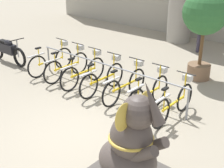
{
  "coord_description": "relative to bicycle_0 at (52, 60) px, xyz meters",
  "views": [
    {
      "loc": [
        4.06,
        -3.83,
        3.56
      ],
      "look_at": [
        0.24,
        0.64,
        1.0
      ],
      "focal_mm": 50.0,
      "sensor_mm": 36.0,
      "label": 1
    }
  ],
  "objects": [
    {
      "name": "bicycle_2",
      "position": [
        1.44,
        -0.03,
        0.0
      ],
      "size": [
        0.48,
        1.72,
        0.99
      ],
      "color": "black",
      "rests_on": "ground_plane"
    },
    {
      "name": "bicycle_0",
      "position": [
        0.0,
        0.0,
        0.0
      ],
      "size": [
        0.48,
        1.72,
        0.99
      ],
      "color": "black",
      "rests_on": "ground_plane"
    },
    {
      "name": "bicycle_4",
      "position": [
        2.89,
        0.01,
        0.0
      ],
      "size": [
        0.48,
        1.72,
        0.99
      ],
      "color": "black",
      "rests_on": "ground_plane"
    },
    {
      "name": "motorcycle",
      "position": [
        -1.83,
        -0.36,
        0.04
      ],
      "size": [
        1.97,
        0.55,
        0.92
      ],
      "color": "black",
      "rests_on": "ground_plane"
    },
    {
      "name": "bicycle_5",
      "position": [
        3.61,
        0.0,
        0.0
      ],
      "size": [
        0.48,
        1.72,
        0.99
      ],
      "color": "black",
      "rests_on": "ground_plane"
    },
    {
      "name": "potted_tree",
      "position": [
        3.66,
        2.53,
        1.39
      ],
      "size": [
        1.26,
        1.26,
        2.59
      ],
      "color": "brown",
      "rests_on": "ground_plane"
    },
    {
      "name": "bike_rack",
      "position": [
        2.17,
        0.09,
        0.22
      ],
      "size": [
        4.93,
        0.05,
        0.77
      ],
      "color": "gray",
      "rests_on": "ground_plane"
    },
    {
      "name": "elephant_statue",
      "position": [
        4.87,
        -2.38,
        0.25
      ],
      "size": [
        1.28,
        1.28,
        1.91
      ],
      "color": "#4C4742",
      "rests_on": "ground_plane"
    },
    {
      "name": "bicycle_6",
      "position": [
        4.33,
        -0.06,
        0.0
      ],
      "size": [
        0.48,
        1.72,
        0.99
      ],
      "color": "black",
      "rests_on": "ground_plane"
    },
    {
      "name": "ground_plane",
      "position": [
        3.25,
        -1.86,
        -0.41
      ],
      "size": [
        60.0,
        60.0,
        0.0
      ],
      "primitive_type": "plane",
      "color": "#9E937F"
    },
    {
      "name": "person_pedestrian",
      "position": [
        2.49,
        4.94,
        0.61
      ],
      "size": [
        0.22,
        0.47,
        1.69
      ],
      "color": "#383342",
      "rests_on": "ground_plane"
    },
    {
      "name": "bicycle_3",
      "position": [
        2.17,
        -0.03,
        0.0
      ],
      "size": [
        0.48,
        1.72,
        0.99
      ],
      "color": "black",
      "rests_on": "ground_plane"
    },
    {
      "name": "bicycle_1",
      "position": [
        0.72,
        0.0,
        0.0
      ],
      "size": [
        0.48,
        1.72,
        0.99
      ],
      "color": "black",
      "rests_on": "ground_plane"
    }
  ]
}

